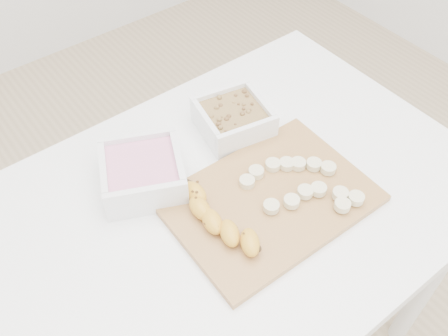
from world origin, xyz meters
TOP-DOWN VIEW (x-y plane):
  - table at (0.00, 0.00)m, footprint 1.00×0.70m
  - bowl_yogurt at (-0.12, 0.13)m, footprint 0.21×0.21m
  - bowl_granola at (0.12, 0.15)m, footprint 0.17×0.17m
  - cutting_board at (0.05, -0.05)m, footprint 0.39×0.28m
  - banana at (-0.07, -0.05)m, footprint 0.08×0.20m
  - banana_slices at (0.12, -0.07)m, footprint 0.19×0.20m

SIDE VIEW (x-z plane):
  - table at x=0.00m, z-range 0.28..1.03m
  - cutting_board at x=0.05m, z-range 0.75..0.76m
  - banana_slices at x=0.12m, z-range 0.76..0.78m
  - banana at x=-0.07m, z-range 0.77..0.80m
  - bowl_granola at x=0.12m, z-range 0.75..0.82m
  - bowl_yogurt at x=-0.12m, z-range 0.75..0.82m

